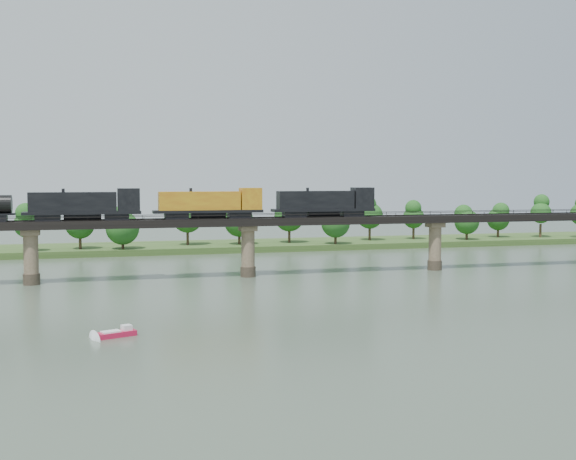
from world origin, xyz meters
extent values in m
plane|color=#394939|center=(0.00, 0.00, 0.00)|extent=(400.00, 400.00, 0.00)
cube|color=#304E1F|center=(0.00, 85.00, 0.80)|extent=(300.00, 24.00, 1.60)
cylinder|color=#473A2D|center=(-40.00, 30.00, 1.00)|extent=(3.00, 3.00, 2.00)
cylinder|color=#867158|center=(-40.00, 30.00, 5.50)|extent=(2.60, 2.60, 9.00)
cube|color=#867158|center=(-40.00, 30.00, 9.50)|extent=(3.20, 3.20, 1.00)
cylinder|color=#473A2D|center=(0.00, 30.00, 1.00)|extent=(3.00, 3.00, 2.00)
cylinder|color=#867158|center=(0.00, 30.00, 5.50)|extent=(2.60, 2.60, 9.00)
cube|color=#867158|center=(0.00, 30.00, 9.50)|extent=(3.20, 3.20, 1.00)
cylinder|color=#473A2D|center=(40.00, 30.00, 1.00)|extent=(3.00, 3.00, 2.00)
cylinder|color=#867158|center=(40.00, 30.00, 5.50)|extent=(2.60, 2.60, 9.00)
cube|color=#867158|center=(40.00, 30.00, 9.50)|extent=(3.20, 3.20, 1.00)
cube|color=black|center=(0.00, 30.00, 10.75)|extent=(220.00, 5.00, 1.50)
cube|color=black|center=(0.00, 29.25, 11.58)|extent=(220.00, 0.12, 0.16)
cube|color=black|center=(0.00, 30.75, 11.58)|extent=(220.00, 0.12, 0.16)
cube|color=black|center=(0.00, 27.60, 12.20)|extent=(220.00, 0.10, 0.10)
cube|color=black|center=(0.00, 32.40, 12.20)|extent=(220.00, 0.10, 0.10)
cube|color=black|center=(0.00, 27.60, 11.85)|extent=(0.08, 0.08, 0.70)
cube|color=black|center=(0.00, 32.40, 11.85)|extent=(0.08, 0.08, 0.70)
cylinder|color=#382619|center=(-44.43, 76.31, 3.35)|extent=(0.70, 0.70, 3.51)
sphere|color=#154A15|center=(-44.43, 76.31, 8.03)|extent=(6.31, 6.31, 6.31)
sphere|color=#154A15|center=(-44.43, 76.31, 10.96)|extent=(4.73, 4.73, 4.73)
cylinder|color=#382619|center=(-32.24, 78.84, 3.27)|extent=(0.70, 0.70, 3.34)
sphere|color=#154A15|center=(-32.24, 78.84, 7.73)|extent=(7.18, 7.18, 7.18)
sphere|color=#154A15|center=(-32.24, 78.84, 10.52)|extent=(5.39, 5.39, 5.39)
cylinder|color=#382619|center=(-22.01, 76.15, 3.01)|extent=(0.70, 0.70, 2.83)
sphere|color=#154A15|center=(-22.01, 76.15, 6.78)|extent=(8.26, 8.26, 8.26)
sphere|color=#154A15|center=(-22.01, 76.15, 9.14)|extent=(6.19, 6.19, 6.19)
cylinder|color=#382619|center=(-5.04, 82.68, 3.58)|extent=(0.70, 0.70, 3.96)
sphere|color=#154A15|center=(-5.04, 82.68, 8.87)|extent=(8.07, 8.07, 8.07)
sphere|color=#154A15|center=(-5.04, 82.68, 12.17)|extent=(6.05, 6.05, 6.05)
cylinder|color=#382619|center=(8.52, 81.14, 3.23)|extent=(0.70, 0.70, 3.27)
sphere|color=#154A15|center=(8.52, 81.14, 7.59)|extent=(8.03, 8.03, 8.03)
sphere|color=#154A15|center=(8.52, 81.14, 10.31)|extent=(6.02, 6.02, 6.02)
cylinder|color=#382619|center=(22.65, 82.31, 3.56)|extent=(0.70, 0.70, 3.92)
sphere|color=#154A15|center=(22.65, 82.31, 8.79)|extent=(8.29, 8.29, 8.29)
sphere|color=#154A15|center=(22.65, 82.31, 12.05)|extent=(6.21, 6.21, 6.21)
cylinder|color=#382619|center=(33.59, 75.35, 3.11)|extent=(0.70, 0.70, 3.02)
sphere|color=#154A15|center=(33.59, 75.35, 7.15)|extent=(7.74, 7.74, 7.74)
sphere|color=#154A15|center=(33.59, 75.35, 9.67)|extent=(5.80, 5.80, 5.80)
cylinder|color=#382619|center=(46.81, 84.03, 3.50)|extent=(0.70, 0.70, 3.80)
sphere|color=#154A15|center=(46.81, 84.03, 8.56)|extent=(7.47, 7.47, 7.47)
sphere|color=#154A15|center=(46.81, 84.03, 11.73)|extent=(5.60, 5.60, 5.60)
cylinder|color=#382619|center=(60.48, 84.26, 3.29)|extent=(0.70, 0.70, 3.38)
sphere|color=#154A15|center=(60.48, 84.26, 7.80)|extent=(6.23, 6.23, 6.23)
sphere|color=#154A15|center=(60.48, 84.26, 10.62)|extent=(4.67, 4.67, 4.67)
cylinder|color=#382619|center=(74.35, 78.39, 2.99)|extent=(0.70, 0.70, 2.77)
sphere|color=#154A15|center=(74.35, 78.39, 6.68)|extent=(7.04, 7.04, 7.04)
sphere|color=#154A15|center=(74.35, 78.39, 8.99)|extent=(5.28, 5.28, 5.28)
cylinder|color=#382619|center=(87.62, 83.57, 3.07)|extent=(0.70, 0.70, 2.94)
sphere|color=#154A15|center=(87.62, 83.57, 7.00)|extent=(6.73, 6.73, 6.73)
sphere|color=#154A15|center=(87.62, 83.57, 9.45)|extent=(5.05, 5.05, 5.05)
cylinder|color=#382619|center=(99.73, 80.10, 3.57)|extent=(0.70, 0.70, 3.94)
sphere|color=#154A15|center=(99.73, 80.10, 8.83)|extent=(6.17, 6.17, 6.17)
sphere|color=#154A15|center=(99.73, 80.10, 12.11)|extent=(4.62, 4.62, 4.62)
cube|color=black|center=(21.49, 30.00, 12.11)|extent=(4.41, 2.65, 1.21)
cube|color=black|center=(9.36, 30.00, 12.11)|extent=(4.41, 2.65, 1.21)
cube|color=black|center=(15.42, 30.00, 12.88)|extent=(20.95, 3.31, 0.55)
cube|color=black|center=(13.77, 30.00, 14.92)|extent=(15.44, 2.98, 3.53)
cube|color=black|center=(23.69, 30.00, 15.25)|extent=(3.97, 3.31, 4.19)
cylinder|color=black|center=(15.42, 30.00, 12.27)|extent=(6.62, 1.54, 1.54)
cube|color=black|center=(-1.67, 30.00, 12.11)|extent=(4.41, 2.65, 1.21)
cube|color=black|center=(-13.80, 30.00, 12.11)|extent=(4.41, 2.65, 1.21)
cube|color=black|center=(-7.73, 30.00, 12.88)|extent=(20.95, 3.31, 0.55)
cube|color=gold|center=(-9.39, 30.00, 14.92)|extent=(15.44, 2.98, 3.53)
cube|color=gold|center=(0.54, 30.00, 15.25)|extent=(3.97, 3.31, 4.19)
cylinder|color=black|center=(-7.73, 30.00, 12.27)|extent=(6.62, 1.54, 1.54)
cube|color=black|center=(-24.82, 30.00, 12.11)|extent=(4.41, 2.65, 1.21)
cube|color=black|center=(-36.95, 30.00, 12.11)|extent=(4.41, 2.65, 1.21)
cube|color=black|center=(-30.89, 30.00, 12.88)|extent=(20.95, 3.31, 0.55)
cube|color=black|center=(-32.54, 30.00, 14.92)|extent=(15.44, 2.98, 3.53)
cube|color=black|center=(-22.62, 30.00, 15.25)|extent=(3.97, 3.31, 4.19)
cylinder|color=black|center=(-30.89, 30.00, 12.27)|extent=(6.62, 1.54, 1.54)
cube|color=#C2163C|center=(-26.56, -18.08, 0.33)|extent=(4.93, 3.25, 0.65)
cube|color=white|center=(-27.25, -18.35, 0.70)|extent=(2.58, 2.11, 0.23)
cube|color=white|center=(-25.35, -17.61, 0.98)|extent=(1.44, 1.44, 0.65)
camera|label=1|loc=(-29.09, -106.98, 19.29)|focal=45.00mm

